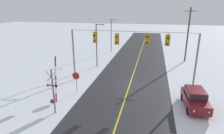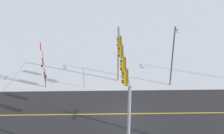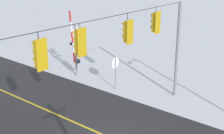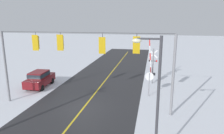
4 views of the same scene
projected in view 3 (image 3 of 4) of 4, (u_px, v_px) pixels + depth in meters
name	position (u px, v px, depth m)	size (l,w,h in m)	color
signal_span	(106.00, 55.00, 15.73)	(14.20, 0.47, 6.22)	gray
stop_sign	(115.00, 66.00, 22.61)	(0.80, 0.09, 2.35)	gray
railroad_crossing	(75.00, 47.00, 25.10)	(1.03, 0.31, 5.10)	gray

